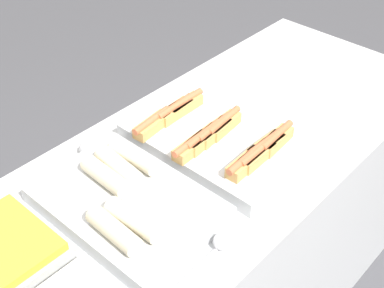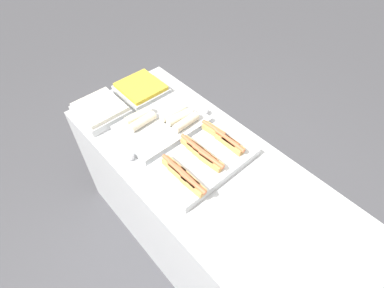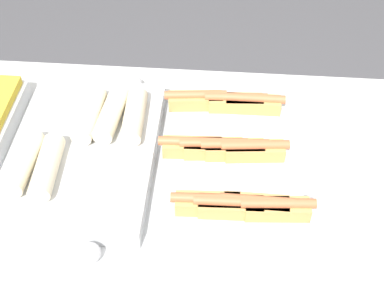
{
  "view_description": "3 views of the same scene",
  "coord_description": "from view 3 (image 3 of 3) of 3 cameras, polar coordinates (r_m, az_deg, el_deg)",
  "views": [
    {
      "loc": [
        -1.03,
        -0.83,
        1.99
      ],
      "look_at": [
        -0.12,
        0.0,
        1.0
      ],
      "focal_mm": 50.0,
      "sensor_mm": 36.0,
      "label": 1
    },
    {
      "loc": [
        0.67,
        -0.71,
        2.2
      ],
      "look_at": [
        -0.12,
        0.0,
        1.0
      ],
      "focal_mm": 28.0,
      "sensor_mm": 36.0,
      "label": 2
    },
    {
      "loc": [
        -0.05,
        -0.86,
        1.91
      ],
      "look_at": [
        -0.12,
        0.0,
        1.0
      ],
      "focal_mm": 50.0,
      "sensor_mm": 36.0,
      "label": 3
    }
  ],
  "objects": [
    {
      "name": "tray_wraps",
      "position": [
        1.33,
        -11.46,
        -0.57
      ],
      "size": [
        0.35,
        0.49,
        0.1
      ],
      "color": "silver",
      "rests_on": "counter"
    },
    {
      "name": "tray_hotdogs",
      "position": [
        1.28,
        4.31,
        -1.68
      ],
      "size": [
        0.36,
        0.54,
        0.1
      ],
      "color": "silver",
      "rests_on": "counter"
    },
    {
      "name": "serving_spoon_far",
      "position": [
        1.52,
        -6.89,
        6.36
      ],
      "size": [
        0.23,
        0.05,
        0.05
      ],
      "color": "silver",
      "rests_on": "counter"
    },
    {
      "name": "counter",
      "position": [
        1.69,
        4.17,
        -13.08
      ],
      "size": [
        1.82,
        0.76,
        0.92
      ],
      "color": "silver",
      "rests_on": "ground_plane"
    },
    {
      "name": "serving_spoon_near",
      "position": [
        1.16,
        -11.58,
        -11.33
      ],
      "size": [
        0.21,
        0.05,
        0.05
      ],
      "color": "silver",
      "rests_on": "counter"
    }
  ]
}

